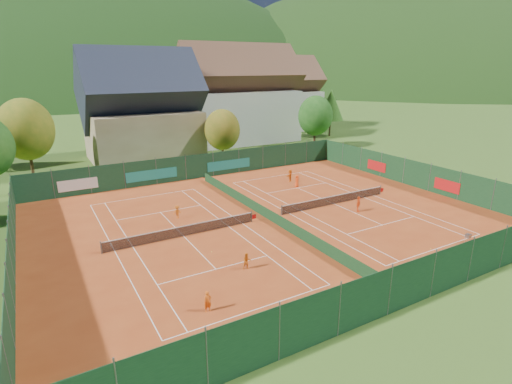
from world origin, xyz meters
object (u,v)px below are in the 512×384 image
object	(u,v)px
hotel_block_a	(239,100)
player_right_far_a	(297,181)
player_right_near	(358,204)
player_left_near	(208,302)
chalet	(142,114)
hotel_block_b	(280,98)
ball_hopper	(468,236)
player_left_far	(177,212)
player_left_mid	(247,261)
player_right_far_b	(290,175)

from	to	relation	value
hotel_block_a	player_right_far_a	distance (m)	30.97
hotel_block_a	player_right_near	bearing A→B (deg)	-100.96
player_left_near	player_right_far_a	world-z (taller)	player_right_far_a
chalet	hotel_block_b	bearing A→B (deg)	22.99
chalet	player_right_far_a	distance (m)	26.44
hotel_block_a	ball_hopper	bearing A→B (deg)	-95.79
ball_hopper	player_left_far	distance (m)	24.54
player_left_mid	player_right_far_a	distance (m)	20.19
player_right_far_b	player_right_far_a	bearing A→B (deg)	41.53
player_right_far_a	chalet	bearing A→B (deg)	-96.83
chalet	player_left_far	xyz separation A→B (m)	(-4.08, -25.84, -6.01)
chalet	hotel_block_a	world-z (taller)	hotel_block_a
hotel_block_b	player_left_far	size ratio (longest dim) A/B	13.96
hotel_block_a	player_left_near	size ratio (longest dim) A/B	16.81
player_left_near	player_right_near	xyz separation A→B (m)	(18.92, 7.86, 0.12)
player_right_far_a	player_right_far_b	bearing A→B (deg)	-136.86
player_right_far_a	hotel_block_b	bearing A→B (deg)	-152.93
hotel_block_a	player_left_near	xyz separation A→B (m)	(-26.44, -46.68, -6.74)
chalet	ball_hopper	distance (m)	45.02
player_right_far_a	ball_hopper	bearing A→B (deg)	66.14
hotel_block_b	player_left_far	xyz separation A→B (m)	(-37.08, -39.84, -6.00)
player_left_mid	player_left_near	bearing A→B (deg)	-131.46
hotel_block_a	player_right_near	distance (m)	40.09
hotel_block_b	player_right_far_a	xyz separation A→B (m)	(-21.82, -37.21, -5.92)
hotel_block_a	player_left_far	bearing A→B (deg)	-125.94
player_left_far	player_right_far_a	bearing A→B (deg)	-177.65
player_right_near	player_left_mid	bearing A→B (deg)	152.19
hotel_block_b	player_right_far_b	bearing A→B (deg)	-121.28
player_right_near	player_right_far_a	distance (m)	9.61
player_left_far	player_right_far_a	xyz separation A→B (m)	(15.26, 2.62, 0.08)
chalet	hotel_block_b	xyz separation A→B (m)	(33.00, 14.00, -0.01)
hotel_block_a	player_left_near	world-z (taller)	hotel_block_a
ball_hopper	player_left_near	world-z (taller)	player_left_near
player_right_near	player_right_far_a	size ratio (longest dim) A/B	1.08
chalet	hotel_block_a	size ratio (longest dim) A/B	0.75
player_right_near	player_right_far_b	xyz separation A→B (m)	(0.27, 11.85, -0.01)
player_left_mid	player_right_far_a	size ratio (longest dim) A/B	0.87
chalet	hotel_block_a	xyz separation A→B (m)	(19.00, 6.00, 0.76)
player_left_far	player_right_far_a	size ratio (longest dim) A/B	0.88
chalet	hotel_block_b	distance (m)	35.85
player_left_far	player_right_near	bearing A→B (deg)	148.42
player_left_mid	chalet	bearing A→B (deg)	96.80
hotel_block_b	player_left_far	bearing A→B (deg)	-132.94
hotel_block_a	player_left_mid	bearing A→B (deg)	-117.00
player_left_near	player_left_mid	distance (m)	5.37
hotel_block_a	player_left_mid	world-z (taller)	hotel_block_a
hotel_block_b	player_left_far	world-z (taller)	hotel_block_b
hotel_block_a	player_right_near	xyz separation A→B (m)	(-7.52, -38.82, -6.62)
hotel_block_a	player_right_far_b	world-z (taller)	hotel_block_a
player_left_mid	player_right_far_a	xyz separation A→B (m)	(14.32, 14.24, 0.09)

